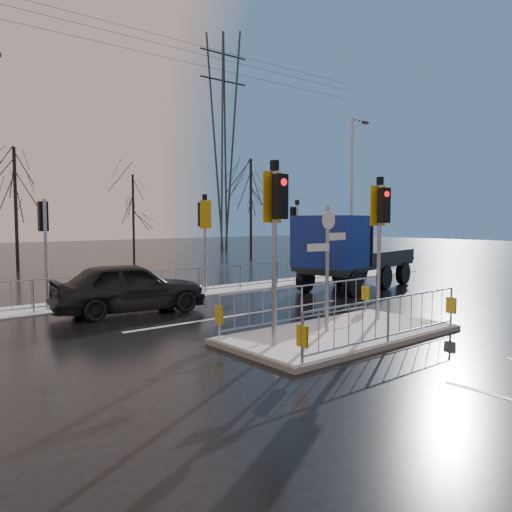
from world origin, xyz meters
TOP-DOWN VIEW (x-y plane):
  - ground at (0.00, 0.00)m, footprint 120.00×120.00m
  - snow_verge at (0.00, 8.60)m, footprint 30.00×2.00m
  - lane_markings at (0.00, -0.33)m, footprint 8.00×11.38m
  - traffic_island at (-0.01, 0.01)m, footprint 6.00×3.04m
  - far_kerb_fixtures at (0.29, 8.09)m, footprint 18.00×0.65m
  - car_far_lane at (-2.64, 6.26)m, footprint 4.88×2.46m
  - flatbed_truck at (6.00, 5.19)m, footprint 6.91×3.70m
  - tree_far_a at (-2.00, 22.00)m, footprint 3.75×3.75m
  - tree_far_b at (6.00, 24.00)m, footprint 3.25×3.25m
  - tree_far_c at (14.00, 21.00)m, footprint 4.00×4.00m
  - street_lamp_right at (10.57, 8.50)m, footprint 1.25×0.18m
  - pylon_wires at (16.88, 30.00)m, footprint 70.00×2.38m

SIDE VIEW (x-z plane):
  - ground at x=0.00m, z-range 0.00..0.00m
  - lane_markings at x=0.00m, z-range 0.00..0.01m
  - snow_verge at x=0.00m, z-range 0.00..0.04m
  - traffic_island at x=-0.01m, z-range -1.68..2.47m
  - car_far_lane at x=-2.64m, z-range 0.00..1.59m
  - far_kerb_fixtures at x=0.29m, z-range -0.90..2.93m
  - flatbed_truck at x=6.00m, z-range 0.10..3.14m
  - tree_far_b at x=6.00m, z-range 1.11..7.25m
  - street_lamp_right at x=10.57m, z-range 0.39..8.39m
  - tree_far_a at x=-2.00m, z-range 1.28..8.36m
  - tree_far_c at x=14.00m, z-range 1.37..8.92m
  - pylon_wires at x=16.88m, z-range 1.05..21.02m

